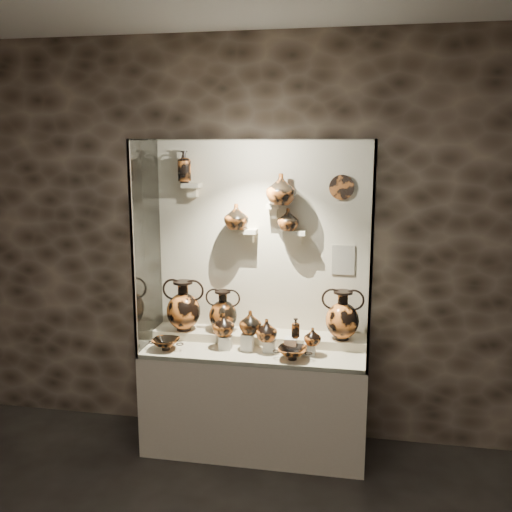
{
  "coord_description": "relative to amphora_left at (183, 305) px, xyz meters",
  "views": [
    {
      "loc": [
        0.76,
        -1.89,
        2.36
      ],
      "look_at": [
        0.0,
        2.2,
        1.55
      ],
      "focal_mm": 40.0,
      "sensor_mm": 36.0,
      "label": 1
    }
  ],
  "objects": [
    {
      "name": "amphora_right",
      "position": [
        1.26,
        0.01,
        -0.01
      ],
      "size": [
        0.34,
        0.34,
        0.38
      ],
      "primitive_type": null,
      "rotation": [
        0.0,
        0.0,
        -0.13
      ],
      "color": "orange",
      "rests_on": "rear_tier"
    },
    {
      "name": "amphora_mid",
      "position": [
        0.32,
        0.03,
        -0.04
      ],
      "size": [
        0.28,
        0.28,
        0.34
      ],
      "primitive_type": null,
      "rotation": [
        0.0,
        0.0,
        0.03
      ],
      "color": "#994C1B",
      "rests_on": "rear_tier"
    },
    {
      "name": "lekythos_small",
      "position": [
        0.92,
        -0.17,
        -0.07
      ],
      "size": [
        0.09,
        0.09,
        0.17
      ],
      "primitive_type": null,
      "rotation": [
        0.0,
        0.0,
        0.19
      ],
      "color": "#994C1B",
      "rests_on": "pedestal_d"
    },
    {
      "name": "frame_post_right",
      "position": [
        1.45,
        -0.42,
        0.5
      ],
      "size": [
        0.02,
        0.02,
        1.6
      ],
      "primitive_type": "cube",
      "color": "gray",
      "rests_on": "plinth"
    },
    {
      "name": "pedestal_e",
      "position": [
        1.03,
        -0.18,
        -0.23
      ],
      "size": [
        0.09,
        0.09,
        0.08
      ],
      "primitive_type": "cube",
      "color": "silver",
      "rests_on": "front_tier"
    },
    {
      "name": "pedestal_b",
      "position": [
        0.56,
        -0.18,
        -0.21
      ],
      "size": [
        0.09,
        0.09,
        0.13
      ],
      "primitive_type": "cube",
      "color": "silver",
      "rests_on": "front_tier"
    },
    {
      "name": "ovoid_vase_b",
      "position": [
        0.77,
        0.05,
        0.93
      ],
      "size": [
        0.23,
        0.23,
        0.24
      ],
      "primitive_type": "imported",
      "rotation": [
        0.0,
        0.0,
        0.04
      ],
      "color": "#994C1B",
      "rests_on": "bracket_cb"
    },
    {
      "name": "plinth",
      "position": [
        0.61,
        -0.13,
        -0.7
      ],
      "size": [
        1.7,
        0.6,
        0.8
      ],
      "primitive_type": "cube",
      "color": "beige",
      "rests_on": "floor"
    },
    {
      "name": "kylix_right",
      "position": [
        0.91,
        -0.3,
        -0.22
      ],
      "size": [
        0.29,
        0.25,
        0.11
      ],
      "primitive_type": null,
      "rotation": [
        0.0,
        0.0,
        0.07
      ],
      "color": "orange",
      "rests_on": "front_tier"
    },
    {
      "name": "glass_right",
      "position": [
        1.45,
        -0.13,
        0.5
      ],
      "size": [
        0.01,
        0.6,
        1.6
      ],
      "primitive_type": "cube",
      "color": "white",
      "rests_on": "plinth"
    },
    {
      "name": "bracket_ul",
      "position": [
        0.06,
        0.11,
        0.95
      ],
      "size": [
        0.14,
        0.12,
        0.04
      ],
      "primitive_type": "cube",
      "color": "beige",
      "rests_on": "back_panel"
    },
    {
      "name": "ovoid_vase_a",
      "position": [
        0.42,
        0.07,
        0.71
      ],
      "size": [
        0.22,
        0.22,
        0.2
      ],
      "primitive_type": "imported",
      "rotation": [
        0.0,
        0.0,
        0.16
      ],
      "color": "#994C1B",
      "rests_on": "bracket_ca"
    },
    {
      "name": "jug_a",
      "position": [
        0.37,
        -0.16,
        -0.08
      ],
      "size": [
        0.18,
        0.18,
        0.18
      ],
      "primitive_type": "imported",
      "rotation": [
        0.0,
        0.0,
        0.04
      ],
      "color": "orange",
      "rests_on": "pedestal_a"
    },
    {
      "name": "glass_left",
      "position": [
        -0.24,
        -0.13,
        0.5
      ],
      "size": [
        0.01,
        0.6,
        1.6
      ],
      "primitive_type": "cube",
      "color": "white",
      "rests_on": "plinth"
    },
    {
      "name": "rear_tier",
      "position": [
        0.61,
        0.05,
        -0.25
      ],
      "size": [
        1.7,
        0.25,
        0.1
      ],
      "primitive_type": "cube",
      "color": "beige",
      "rests_on": "plinth"
    },
    {
      "name": "kylix_left",
      "position": [
        -0.06,
        -0.28,
        -0.22
      ],
      "size": [
        0.31,
        0.29,
        0.11
      ],
      "primitive_type": null,
      "rotation": [
        0.0,
        0.0,
        -0.27
      ],
      "color": "#994C1B",
      "rests_on": "front_tier"
    },
    {
      "name": "front_tier",
      "position": [
        0.61,
        -0.13,
        -0.29
      ],
      "size": [
        1.68,
        0.58,
        0.03
      ],
      "primitive_type": "cube",
      "color": "beige",
      "rests_on": "plinth"
    },
    {
      "name": "bracket_ca",
      "position": [
        0.51,
        0.11,
        0.6
      ],
      "size": [
        0.14,
        0.12,
        0.04
      ],
      "primitive_type": "cube",
      "color": "beige",
      "rests_on": "back_panel"
    },
    {
      "name": "info_placard",
      "position": [
        1.24,
        0.17,
        0.38
      ],
      "size": [
        0.17,
        0.01,
        0.23
      ],
      "primitive_type": "cube",
      "color": "beige",
      "rests_on": "back_panel"
    },
    {
      "name": "back_panel",
      "position": [
        0.61,
        0.19,
        0.5
      ],
      "size": [
        1.7,
        0.03,
        1.6
      ],
      "primitive_type": "cube",
      "color": "beige",
      "rests_on": "plinth"
    },
    {
      "name": "wall_back",
      "position": [
        0.61,
        0.19,
        0.5
      ],
      "size": [
        5.0,
        0.02,
        3.2
      ],
      "primitive_type": "cube",
      "color": "#2C241C",
      "rests_on": "ground"
    },
    {
      "name": "frame_post_left",
      "position": [
        -0.23,
        -0.42,
        0.5
      ],
      "size": [
        0.02,
        0.02,
        1.6
      ],
      "primitive_type": "cube",
      "color": "gray",
      "rests_on": "plinth"
    },
    {
      "name": "amphora_left",
      "position": [
        0.0,
        0.0,
        0.0
      ],
      "size": [
        0.33,
        0.33,
        0.41
      ],
      "primitive_type": null,
      "rotation": [
        0.0,
        0.0,
        -0.02
      ],
      "color": "orange",
      "rests_on": "rear_tier"
    },
    {
      "name": "wall_plate",
      "position": [
        1.22,
        0.16,
        0.94
      ],
      "size": [
        0.19,
        0.02,
        0.19
      ],
      "primitive_type": "cylinder",
      "rotation": [
        1.57,
        0.0,
        0.0
      ],
      "color": "#9E511F",
      "rests_on": "back_panel"
    },
    {
      "name": "jug_b",
      "position": [
        0.58,
        -0.16,
        -0.05
      ],
      "size": [
        0.2,
        0.2,
        0.18
      ],
      "primitive_type": "imported",
      "rotation": [
        0.0,
        0.0,
        0.16
      ],
      "color": "#994C1B",
      "rests_on": "pedestal_b"
    },
    {
      "name": "lekythos_tall",
      "position": [
        0.0,
        0.1,
        1.11
      ],
      "size": [
        0.12,
        0.12,
        0.28
      ],
      "primitive_type": null,
      "rotation": [
        0.0,
        0.0,
        0.08
      ],
      "color": "orange",
      "rests_on": "bracket_ul"
    },
    {
      "name": "pedestal_d",
      "position": [
        0.89,
        -0.18,
        -0.21
      ],
      "size": [
        0.09,
        0.09,
        0.12
      ],
      "primitive_type": "cube",
      "color": "silver",
      "rests_on": "front_tier"
    },
    {
      "name": "bracket_cb",
      "position": [
        0.71,
        0.11,
        0.8
      ],
      "size": [
        0.1,
        0.12,
        0.04
      ],
      "primitive_type": "cube",
      "color": "beige",
      "rests_on": "back_panel"
    },
    {
      "name": "glass_front",
      "position": [
        0.61,
        -0.42,
        0.5
      ],
      "size": [
        1.7,
        0.01,
        1.6
      ],
      "primitive_type": "cube",
      "color": "white",
      "rests_on": "plinth"
    },
    {
      "name": "jug_e",
      "position": [
        1.05,
        -0.19,
        -0.13
      ],
      "size": [
        0.13,
        0.13,
        0.13
      ],
      "primitive_type": "imported",
      "rotation": [
        0.0,
        0.0,
        0.03
      ],
      "color": "orange",
      "rests_on": "pedestal_e"
    },
    {
      "name": "pedestal_c",
      "position": [
        0.73,
        -0.18,
        -0.23
      ],
      "size": [
        0.09,
        0.09,
        0.09
      ],
      "primitive_type": "cube",
      "color": "silver",
      "rests_on": "front_tier"
    },
    {
      "name": "bracket_cc",
      "position": [
        0.89,
        0.11,
        0.6
      ],
      "size": [
        0.14,
        0.12,
        0.04
      ],
      "primitive_type": "cube",
      "color": "beige",
      "rests_on": "back_panel"
    },
    {
      "name": "glass_top",
      "position": [
        0.61,
        -0.13,
        1.29
      ],
      "size": [
        1.7,
        0.6,
        0.01
      ],
      "primitive_type": "cube",
      "color": "white",
      "rests_on": "back_panel"
    },
    {
      "name": "jug_c",
      "position": [
        0.71,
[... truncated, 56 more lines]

